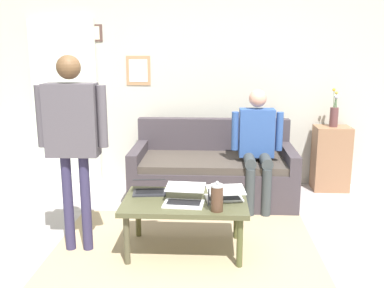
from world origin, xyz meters
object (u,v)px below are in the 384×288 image
at_px(couch, 213,173).
at_px(laptop_right, 150,188).
at_px(interior_door, 66,103).
at_px(coffee_table, 185,205).
at_px(side_shelf, 331,158).
at_px(person_standing, 72,129).
at_px(laptop_left, 184,198).
at_px(laptop_center, 225,195).
at_px(flower_vase, 334,114).
at_px(french_press, 217,198).
at_px(person_seated, 257,142).

relative_size(couch, laptop_right, 5.76).
xyz_separation_m(interior_door, coffee_table, (-1.64, 1.90, -0.61)).
height_order(side_shelf, person_standing, person_standing).
bearing_deg(person_standing, laptop_left, 176.96).
relative_size(coffee_table, person_standing, 0.63).
bearing_deg(laptop_center, laptop_right, -13.58).
bearing_deg(couch, interior_door, -16.83).
xyz_separation_m(couch, coffee_table, (0.23, 1.33, 0.11)).
distance_m(coffee_table, flower_vase, 2.46).
bearing_deg(french_press, laptop_center, -104.71).
relative_size(interior_door, person_seated, 1.60).
bearing_deg(laptop_right, interior_door, -52.74).
bearing_deg(interior_door, laptop_left, 129.70).
xyz_separation_m(laptop_left, person_standing, (0.92, -0.05, 0.56)).
distance_m(laptop_center, flower_vase, 2.21).
relative_size(laptop_center, french_press, 1.43).
height_order(coffee_table, side_shelf, side_shelf).
distance_m(coffee_table, laptop_left, 0.12).
relative_size(laptop_right, person_seated, 0.25).
bearing_deg(french_press, person_seated, -107.93).
bearing_deg(person_standing, laptop_right, -161.54).
height_order(couch, laptop_right, couch).
relative_size(laptop_center, laptop_right, 1.12).
bearing_deg(laptop_left, side_shelf, -132.76).
distance_m(flower_vase, person_standing, 3.13).
bearing_deg(coffee_table, french_press, 138.24).
bearing_deg(interior_door, french_press, 131.73).
height_order(coffee_table, french_press, french_press).
distance_m(side_shelf, flower_vase, 0.54).
relative_size(couch, french_press, 7.35).
xyz_separation_m(interior_door, couch, (-1.87, 0.57, -0.72)).
relative_size(side_shelf, flower_vase, 1.70).
xyz_separation_m(laptop_center, french_press, (0.07, 0.25, 0.07)).
relative_size(coffee_table, laptop_right, 3.32).
distance_m(laptop_right, person_standing, 0.84).
bearing_deg(flower_vase, laptop_right, 37.95).
bearing_deg(interior_door, flower_vase, 177.03).
relative_size(french_press, person_standing, 0.15).
relative_size(interior_door, laptop_right, 6.51).
bearing_deg(laptop_left, laptop_center, -165.23).
relative_size(laptop_left, french_press, 1.42).
bearing_deg(laptop_left, coffee_table, -91.08).
height_order(laptop_right, person_standing, person_standing).
bearing_deg(french_press, flower_vase, -125.45).
distance_m(french_press, person_seated, 1.42).
xyz_separation_m(interior_door, flower_vase, (-3.31, 0.17, -0.09)).
xyz_separation_m(laptop_center, person_standing, (1.25, 0.04, 0.56)).
xyz_separation_m(interior_door, french_press, (-1.91, 2.14, -0.45)).
distance_m(interior_door, couch, 2.08).
distance_m(laptop_left, french_press, 0.32).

